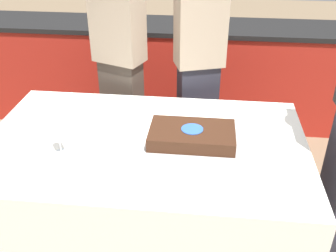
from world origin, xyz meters
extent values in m
plane|color=#7A664C|center=(0.00, 0.00, 0.00)|extent=(14.00, 14.00, 0.00)
cube|color=#A82319|center=(0.00, 1.63, 0.44)|extent=(4.40, 0.55, 0.88)
cube|color=black|center=(0.00, 1.63, 0.90)|extent=(4.40, 0.58, 0.04)
cube|color=white|center=(0.00, 0.00, 0.36)|extent=(1.78, 1.11, 0.72)
cube|color=#B7B2AD|center=(0.26, 0.02, 0.73)|extent=(0.50, 0.32, 0.00)
cube|color=#381E11|center=(0.26, 0.02, 0.77)|extent=(0.46, 0.28, 0.07)
cylinder|color=#2D5BB7|center=(0.26, 0.02, 0.81)|extent=(0.12, 0.12, 0.00)
cylinder|color=white|center=(-0.20, -0.02, 0.75)|extent=(0.23, 0.23, 0.04)
cylinder|color=white|center=(-0.42, -0.16, 0.73)|extent=(0.06, 0.06, 0.00)
cylinder|color=white|center=(-0.42, -0.16, 0.76)|extent=(0.01, 0.01, 0.07)
cylinder|color=white|center=(-0.42, -0.16, 0.86)|extent=(0.06, 0.06, 0.11)
cylinder|color=white|center=(0.25, 0.31, 0.73)|extent=(0.21, 0.21, 0.00)
cube|color=white|center=(-0.02, -0.45, 0.73)|extent=(0.12, 0.12, 0.02)
cube|color=#282833|center=(0.26, 0.77, 0.44)|extent=(0.31, 0.24, 0.88)
cube|color=tan|center=(0.26, 0.77, 1.13)|extent=(0.37, 0.29, 0.50)
cube|color=#4C4238|center=(-0.30, 0.77, 0.44)|extent=(0.33, 0.25, 0.89)
cube|color=tan|center=(-0.30, 0.77, 1.18)|extent=(0.39, 0.31, 0.58)
camera|label=1|loc=(0.33, -1.81, 1.88)|focal=42.00mm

